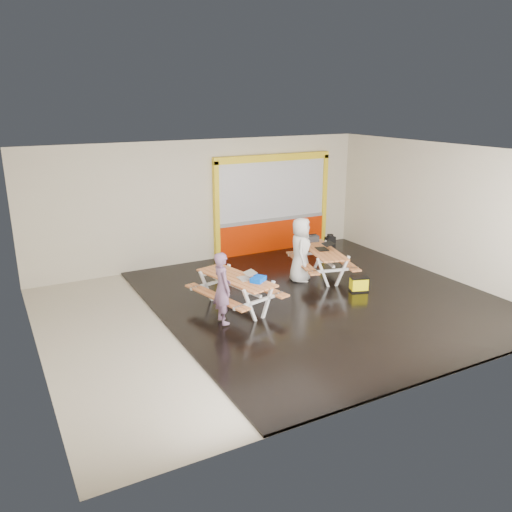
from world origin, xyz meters
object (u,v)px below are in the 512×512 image
person_left (222,288)px  person_right (301,250)px  picnic_table_right (322,256)px  dark_case (298,275)px  backpack (330,243)px  laptop_left (246,276)px  blue_pouch (258,279)px  toolbox (312,239)px  fluke_bag (359,284)px  picnic_table_left (236,285)px  laptop_right (324,247)px

person_left → person_right: bearing=-59.0°
picnic_table_right → dark_case: size_ratio=5.77×
picnic_table_right → backpack: size_ratio=4.94×
laptop_left → dark_case: bearing=30.6°
laptop_left → blue_pouch: bearing=-62.2°
blue_pouch → toolbox: toolbox is taller
laptop_left → blue_pouch: laptop_left is taller
laptop_left → fluke_bag: 3.06m
person_right → picnic_table_left: bearing=144.9°
person_left → laptop_right: (3.60, 1.46, 0.01)m
person_right → fluke_bag: size_ratio=3.49×
person_left → laptop_left: bearing=-61.1°
laptop_left → dark_case: 2.66m
laptop_left → picnic_table_right: bearing=21.7°
toolbox → fluke_bag: toolbox is taller
laptop_left → dark_case: (2.20, 1.30, -0.74)m
blue_pouch → fluke_bag: 2.91m
backpack → dark_case: bearing=-160.8°
blue_pouch → fluke_bag: bearing=1.4°
person_left → laptop_right: bearing=-64.8°
picnic_table_left → blue_pouch: bearing=-59.0°
blue_pouch → backpack: (3.38, 2.04, -0.13)m
dark_case → laptop_left: bearing=-149.4°
person_right → laptop_right: person_right is taller
fluke_bag → person_right: bearing=120.0°
laptop_right → dark_case: (-0.66, 0.20, -0.73)m
toolbox → dark_case: size_ratio=1.03×
laptop_right → person_right: bearing=172.9°
fluke_bag → backpack: bearing=74.7°
picnic_table_right → laptop_right: (0.05, -0.01, 0.25)m
laptop_left → backpack: size_ratio=0.83×
picnic_table_right → toolbox: 0.83m
picnic_table_left → toolbox: size_ratio=5.67×
laptop_left → laptop_right: laptop_right is taller
dark_case → picnic_table_right: bearing=-17.3°
person_right → laptop_right: size_ratio=3.37×
picnic_table_right → toolbox: (0.18, 0.77, 0.27)m
picnic_table_right → person_right: person_right is taller
picnic_table_left → person_right: bearing=22.7°
person_right → dark_case: person_right is taller
laptop_right → blue_pouch: laptop_right is taller
picnic_table_right → person_right: size_ratio=1.33×
person_left → picnic_table_left: bearing=-42.9°
laptop_right → picnic_table_left: bearing=-163.5°
picnic_table_right → laptop_left: (-2.80, -1.11, 0.25)m
person_left → person_right: size_ratio=0.90×
picnic_table_left → laptop_right: bearing=16.5°
picnic_table_right → blue_pouch: bearing=-152.4°
person_left → fluke_bag: person_left is taller
picnic_table_left → laptop_right: (3.00, 0.89, 0.24)m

